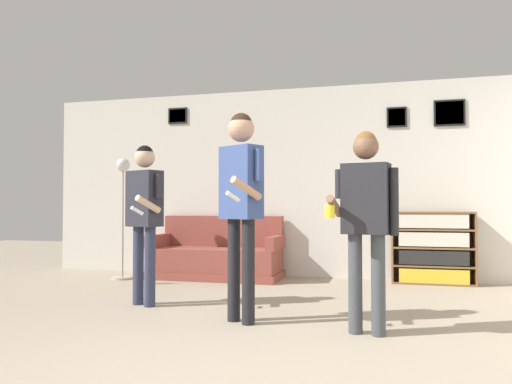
{
  "coord_description": "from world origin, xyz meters",
  "views": [
    {
      "loc": [
        1.1,
        -2.48,
        0.99
      ],
      "look_at": [
        -0.18,
        2.27,
        1.14
      ],
      "focal_mm": 35.0,
      "sensor_mm": 36.0,
      "label": 1
    }
  ],
  "objects_px": {
    "bookshelf": "(433,248)",
    "bottle_on_floor": "(151,276)",
    "couch": "(217,257)",
    "person_watcher_holding_cup": "(366,210)",
    "person_player_foreground_left": "(144,207)",
    "person_player_foreground_center": "(241,191)",
    "floor_lamp": "(123,198)"
  },
  "relations": [
    {
      "from": "bookshelf",
      "to": "person_player_foreground_center",
      "type": "distance_m",
      "value": 3.31
    },
    {
      "from": "bookshelf",
      "to": "couch",
      "type": "bearing_deg",
      "value": -176.05
    },
    {
      "from": "bookshelf",
      "to": "person_watcher_holding_cup",
      "type": "xyz_separation_m",
      "value": [
        -0.71,
        -2.84,
        0.5
      ]
    },
    {
      "from": "person_player_foreground_center",
      "to": "person_watcher_holding_cup",
      "type": "xyz_separation_m",
      "value": [
        1.06,
        -0.13,
        -0.16
      ]
    },
    {
      "from": "couch",
      "to": "person_player_foreground_center",
      "type": "bearing_deg",
      "value": -66.05
    },
    {
      "from": "person_player_foreground_center",
      "to": "bottle_on_floor",
      "type": "relative_size",
      "value": 6.61
    },
    {
      "from": "person_player_foreground_left",
      "to": "person_player_foreground_center",
      "type": "bearing_deg",
      "value": -21.61
    },
    {
      "from": "person_player_foreground_left",
      "to": "person_watcher_holding_cup",
      "type": "xyz_separation_m",
      "value": [
        2.23,
        -0.59,
        -0.02
      ]
    },
    {
      "from": "bookshelf",
      "to": "bottle_on_floor",
      "type": "bearing_deg",
      "value": -164.86
    },
    {
      "from": "floor_lamp",
      "to": "bottle_on_floor",
      "type": "distance_m",
      "value": 1.2
    },
    {
      "from": "bookshelf",
      "to": "floor_lamp",
      "type": "height_order",
      "value": "floor_lamp"
    },
    {
      "from": "person_watcher_holding_cup",
      "to": "bottle_on_floor",
      "type": "bearing_deg",
      "value": 146.12
    },
    {
      "from": "bottle_on_floor",
      "to": "couch",
      "type": "bearing_deg",
      "value": 50.12
    },
    {
      "from": "person_player_foreground_center",
      "to": "bookshelf",
      "type": "bearing_deg",
      "value": 56.76
    },
    {
      "from": "couch",
      "to": "person_player_foreground_center",
      "type": "height_order",
      "value": "person_player_foreground_center"
    },
    {
      "from": "couch",
      "to": "bottle_on_floor",
      "type": "bearing_deg",
      "value": -129.88
    },
    {
      "from": "person_player_foreground_left",
      "to": "person_player_foreground_center",
      "type": "xyz_separation_m",
      "value": [
        1.16,
        -0.46,
        0.14
      ]
    },
    {
      "from": "person_player_foreground_left",
      "to": "person_player_foreground_center",
      "type": "distance_m",
      "value": 1.26
    },
    {
      "from": "person_player_foreground_left",
      "to": "person_watcher_holding_cup",
      "type": "height_order",
      "value": "person_player_foreground_left"
    },
    {
      "from": "bookshelf",
      "to": "person_player_foreground_left",
      "type": "height_order",
      "value": "person_player_foreground_left"
    },
    {
      "from": "person_player_foreground_left",
      "to": "bottle_on_floor",
      "type": "distance_m",
      "value": 1.67
    },
    {
      "from": "floor_lamp",
      "to": "person_player_foreground_left",
      "type": "relative_size",
      "value": 1.03
    },
    {
      "from": "person_player_foreground_left",
      "to": "bottle_on_floor",
      "type": "relative_size",
      "value": 5.92
    },
    {
      "from": "bookshelf",
      "to": "person_player_foreground_left",
      "type": "xyz_separation_m",
      "value": [
        -2.94,
        -2.25,
        0.53
      ]
    },
    {
      "from": "person_player_foreground_left",
      "to": "person_player_foreground_center",
      "type": "relative_size",
      "value": 0.89
    },
    {
      "from": "couch",
      "to": "person_watcher_holding_cup",
      "type": "distance_m",
      "value": 3.49
    },
    {
      "from": "person_watcher_holding_cup",
      "to": "bottle_on_floor",
      "type": "relative_size",
      "value": 5.81
    },
    {
      "from": "bookshelf",
      "to": "person_watcher_holding_cup",
      "type": "distance_m",
      "value": 2.97
    },
    {
      "from": "person_player_foreground_center",
      "to": "bottle_on_floor",
      "type": "xyz_separation_m",
      "value": [
        -1.74,
        1.76,
        -1.02
      ]
    },
    {
      "from": "couch",
      "to": "person_watcher_holding_cup",
      "type": "relative_size",
      "value": 1.16
    },
    {
      "from": "couch",
      "to": "floor_lamp",
      "type": "distance_m",
      "value": 1.54
    },
    {
      "from": "person_watcher_holding_cup",
      "to": "bottle_on_floor",
      "type": "distance_m",
      "value": 3.49
    }
  ]
}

